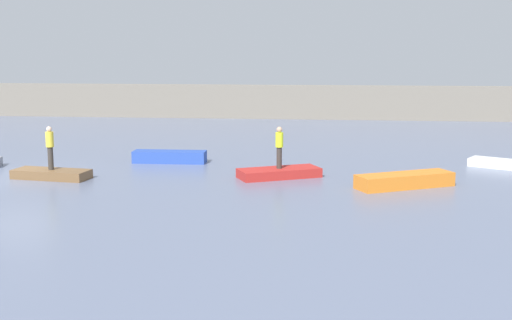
{
  "coord_description": "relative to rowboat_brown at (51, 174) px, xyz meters",
  "views": [
    {
      "loc": [
        12.73,
        -25.42,
        5.29
      ],
      "look_at": [
        9.65,
        2.86,
        0.43
      ],
      "focal_mm": 46.01,
      "sensor_mm": 36.0,
      "label": 1
    }
  ],
  "objects": [
    {
      "name": "person_hiviz_shirt",
      "position": [
        9.3,
        1.26,
        1.17
      ],
      "size": [
        0.32,
        0.32,
        1.74
      ],
      "color": "#38332D",
      "rests_on": "rowboat_red"
    },
    {
      "name": "rowboat_blue",
      "position": [
        3.93,
        4.28,
        0.09
      ],
      "size": [
        3.42,
        0.97,
        0.55
      ],
      "primitive_type": "cube",
      "rotation": [
        0.0,
        0.0,
        0.02
      ],
      "color": "#2B4CAD",
      "rests_on": "ground_plane"
    },
    {
      "name": "rowboat_brown",
      "position": [
        0.0,
        0.0,
        0.0
      ],
      "size": [
        3.29,
        1.57,
        0.37
      ],
      "primitive_type": "cube",
      "rotation": [
        0.0,
        0.0,
        -0.14
      ],
      "color": "brown",
      "rests_on": "ground_plane"
    },
    {
      "name": "rowboat_red",
      "position": [
        9.3,
        1.26,
        0.0
      ],
      "size": [
        3.59,
        2.64,
        0.38
      ],
      "primitive_type": "cube",
      "rotation": [
        0.0,
        0.0,
        0.46
      ],
      "color": "red",
      "rests_on": "ground_plane"
    },
    {
      "name": "rowboat_white",
      "position": [
        19.41,
        4.39,
        -0.01
      ],
      "size": [
        3.61,
        2.68,
        0.36
      ],
      "primitive_type": "cube",
      "rotation": [
        0.0,
        0.0,
        -0.51
      ],
      "color": "white",
      "rests_on": "ground_plane"
    },
    {
      "name": "person_yellow_shirt",
      "position": [
        0.0,
        0.0,
        1.18
      ],
      "size": [
        0.32,
        0.32,
        1.79
      ],
      "color": "#38332D",
      "rests_on": "rowboat_brown"
    },
    {
      "name": "rowboat_orange",
      "position": [
        14.25,
        -0.17,
        0.08
      ],
      "size": [
        3.96,
        2.75,
        0.54
      ],
      "primitive_type": "cube",
      "rotation": [
        0.0,
        0.0,
        0.48
      ],
      "color": "orange",
      "rests_on": "ground_plane"
    },
    {
      "name": "ground_plane",
      "position": [
        -1.5,
        0.04,
        -0.19
      ],
      "size": [
        120.0,
        120.0,
        0.0
      ],
      "primitive_type": "plane",
      "color": "slate"
    },
    {
      "name": "embankment_wall",
      "position": [
        -1.5,
        24.39,
        1.08
      ],
      "size": [
        80.0,
        1.2,
        2.53
      ],
      "primitive_type": "cube",
      "color": "gray",
      "rests_on": "ground_plane"
    }
  ]
}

